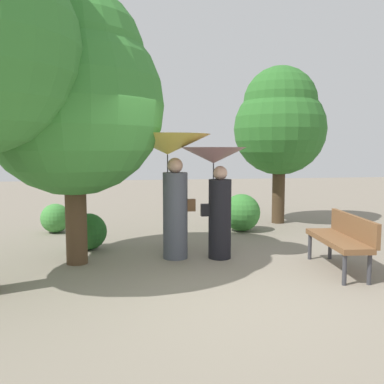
{
  "coord_description": "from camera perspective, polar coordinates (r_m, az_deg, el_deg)",
  "views": [
    {
      "loc": [
        -1.23,
        -4.83,
        1.81
      ],
      "look_at": [
        0.0,
        2.52,
        1.05
      ],
      "focal_mm": 39.61,
      "sensor_mm": 36.0,
      "label": 1
    }
  ],
  "objects": [
    {
      "name": "person_left",
      "position": [
        6.9,
        -3.01,
        3.8
      ],
      "size": [
        1.4,
        1.4,
        2.05
      ],
      "rotation": [
        0.0,
        0.0,
        1.58
      ],
      "color": "#474C56",
      "rests_on": "ground"
    },
    {
      "name": "person_right",
      "position": [
        6.92,
        3.25,
        1.65
      ],
      "size": [
        1.07,
        1.07,
        1.83
      ],
      "rotation": [
        0.0,
        0.0,
        1.58
      ],
      "color": "black",
      "rests_on": "ground"
    },
    {
      "name": "bush_path_left",
      "position": [
        9.39,
        6.69,
        -2.77
      ],
      "size": [
        0.82,
        0.82,
        0.82
      ],
      "primitive_type": "sphere",
      "color": "#387F33",
      "rests_on": "ground"
    },
    {
      "name": "tree_near_left",
      "position": [
        6.87,
        -15.79,
        13.05
      ],
      "size": [
        2.8,
        2.8,
        4.27
      ],
      "color": "#4C3823",
      "rests_on": "ground"
    },
    {
      "name": "bush_path_right",
      "position": [
        7.86,
        -13.77,
        -5.2
      ],
      "size": [
        0.66,
        0.66,
        0.66
      ],
      "primitive_type": "sphere",
      "color": "#235B23",
      "rests_on": "ground"
    },
    {
      "name": "park_bench",
      "position": [
        6.69,
        19.63,
        -5.7
      ],
      "size": [
        0.64,
        1.54,
        0.83
      ],
      "rotation": [
        0.0,
        0.0,
        -1.67
      ],
      "color": "#38383D",
      "rests_on": "ground"
    },
    {
      "name": "ground_plane",
      "position": [
        5.3,
        4.64,
        -14.14
      ],
      "size": [
        40.0,
        40.0,
        0.0
      ],
      "primitive_type": "plane",
      "color": "gray"
    },
    {
      "name": "tree_near_right",
      "position": [
        10.51,
        11.75,
        9.33
      ],
      "size": [
        2.2,
        2.2,
        3.77
      ],
      "color": "#42301E",
      "rests_on": "ground"
    },
    {
      "name": "bush_behind_bench",
      "position": [
        9.64,
        -17.92,
        -3.37
      ],
      "size": [
        0.63,
        0.63,
        0.63
      ],
      "primitive_type": "sphere",
      "color": "#428C3D",
      "rests_on": "ground"
    }
  ]
}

